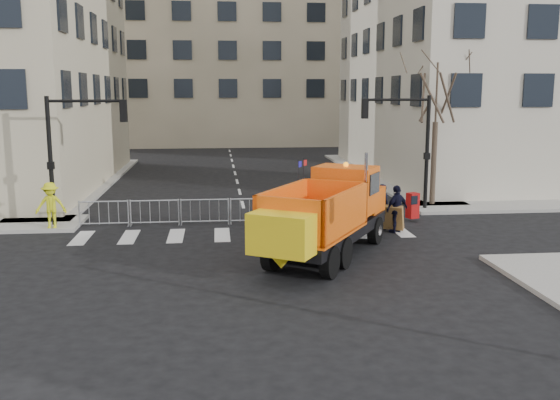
{
  "coord_description": "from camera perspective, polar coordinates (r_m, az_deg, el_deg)",
  "views": [
    {
      "loc": [
        -1.29,
        -18.58,
        5.63
      ],
      "look_at": [
        0.89,
        2.5,
        1.89
      ],
      "focal_mm": 40.0,
      "sensor_mm": 36.0,
      "label": 1
    }
  ],
  "objects": [
    {
      "name": "traffic_light_right",
      "position": [
        29.89,
        13.29,
        4.12
      ],
      "size": [
        0.18,
        0.18,
        5.4
      ],
      "primitive_type": "cylinder",
      "color": "black",
      "rests_on": "ground"
    },
    {
      "name": "crowd_barriers",
      "position": [
        26.68,
        -4.63,
        -1.0
      ],
      "size": [
        12.6,
        0.6,
        1.1
      ],
      "primitive_type": null,
      "color": "#9EA0A5",
      "rests_on": "ground"
    },
    {
      "name": "worker",
      "position": [
        26.63,
        -20.23,
        -0.46
      ],
      "size": [
        1.24,
        0.77,
        1.85
      ],
      "primitive_type": "imported",
      "rotation": [
        0.0,
        0.0,
        0.07
      ],
      "color": "#CFD218",
      "rests_on": "sidewalk_back"
    },
    {
      "name": "plow_truck",
      "position": [
        21.05,
        4.23,
        -1.15
      ],
      "size": [
        6.72,
        9.0,
        3.52
      ],
      "rotation": [
        0.0,
        0.0,
        1.03
      ],
      "color": "black",
      "rests_on": "ground"
    },
    {
      "name": "cop_c",
      "position": [
        25.27,
        10.63,
        -0.81
      ],
      "size": [
        1.2,
        0.97,
        1.91
      ],
      "primitive_type": "imported",
      "rotation": [
        0.0,
        0.0,
        3.67
      ],
      "color": "black",
      "rests_on": "ground"
    },
    {
      "name": "ground",
      "position": [
        19.46,
        -1.86,
        -6.81
      ],
      "size": [
        120.0,
        120.0,
        0.0
      ],
      "primitive_type": "plane",
      "color": "black",
      "rests_on": "ground"
    },
    {
      "name": "street_tree",
      "position": [
        30.98,
        13.99,
        6.24
      ],
      "size": [
        3.0,
        3.0,
        7.5
      ],
      "primitive_type": null,
      "color": "#382B21",
      "rests_on": "ground"
    },
    {
      "name": "sidewalk_back",
      "position": [
        27.68,
        -3.11,
        -1.58
      ],
      "size": [
        64.0,
        5.0,
        0.15
      ],
      "primitive_type": "cube",
      "color": "gray",
      "rests_on": "ground"
    },
    {
      "name": "traffic_light_left",
      "position": [
        27.09,
        -20.23,
        3.19
      ],
      "size": [
        0.18,
        0.18,
        5.4
      ],
      "primitive_type": "cylinder",
      "color": "black",
      "rests_on": "ground"
    },
    {
      "name": "cop_b",
      "position": [
        24.97,
        5.99,
        -0.98
      ],
      "size": [
        1.09,
        1.03,
        1.78
      ],
      "primitive_type": "imported",
      "rotation": [
        0.0,
        0.0,
        2.59
      ],
      "color": "black",
      "rests_on": "ground"
    },
    {
      "name": "newspaper_box",
      "position": [
        27.61,
        12.03,
        -0.49
      ],
      "size": [
        0.57,
        0.54,
        1.1
      ],
      "primitive_type": "cube",
      "rotation": [
        0.0,
        0.0,
        0.38
      ],
      "color": "#A30C0C",
      "rests_on": "sidewalk_back"
    },
    {
      "name": "cop_a",
      "position": [
        25.64,
        9.23,
        -0.64
      ],
      "size": [
        0.75,
        0.56,
        1.9
      ],
      "primitive_type": "imported",
      "rotation": [
        0.0,
        0.0,
        3.3
      ],
      "color": "black",
      "rests_on": "ground"
    },
    {
      "name": "building_far",
      "position": [
        70.88,
        -5.01,
        15.13
      ],
      "size": [
        30.0,
        18.0,
        24.0
      ],
      "primitive_type": "cube",
      "color": "#9D9278",
      "rests_on": "ground"
    }
  ]
}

